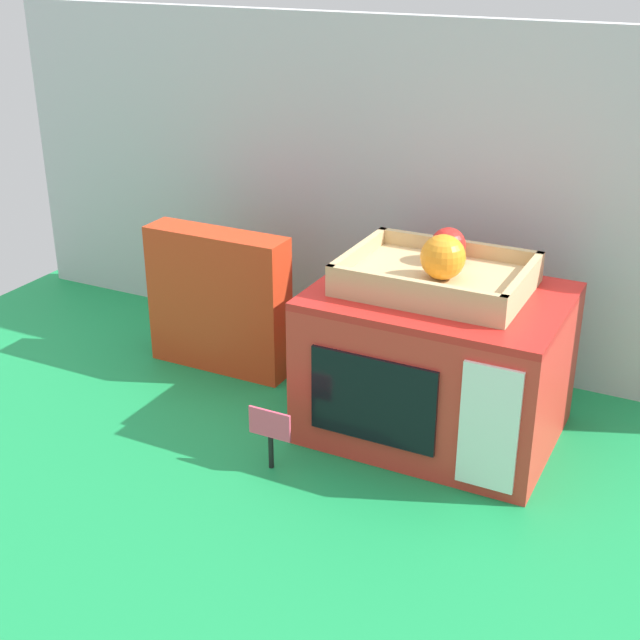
# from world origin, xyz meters

# --- Properties ---
(ground_plane) EXTENTS (1.70, 1.70, 0.00)m
(ground_plane) POSITION_xyz_m (0.00, 0.00, 0.00)
(ground_plane) COLOR #198C47
(ground_plane) RESTS_ON ground
(display_back_panel) EXTENTS (1.61, 0.03, 0.62)m
(display_back_panel) POSITION_xyz_m (0.00, 0.26, 0.31)
(display_back_panel) COLOR #B7BABF
(display_back_panel) RESTS_ON ground
(toy_microwave) EXTENTS (0.39, 0.29, 0.24)m
(toy_microwave) POSITION_xyz_m (0.22, -0.01, 0.12)
(toy_microwave) COLOR red
(toy_microwave) RESTS_ON ground
(food_groups_crate) EXTENTS (0.28, 0.21, 0.09)m
(food_groups_crate) POSITION_xyz_m (0.21, 0.01, 0.27)
(food_groups_crate) COLOR tan
(food_groups_crate) RESTS_ON toy_microwave
(cookie_set_box) EXTENTS (0.27, 0.07, 0.26)m
(cookie_set_box) POSITION_xyz_m (-0.22, 0.03, 0.13)
(cookie_set_box) COLOR red
(cookie_set_box) RESTS_ON ground
(price_sign) EXTENTS (0.07, 0.01, 0.10)m
(price_sign) POSITION_xyz_m (0.04, -0.23, 0.07)
(price_sign) COLOR black
(price_sign) RESTS_ON ground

